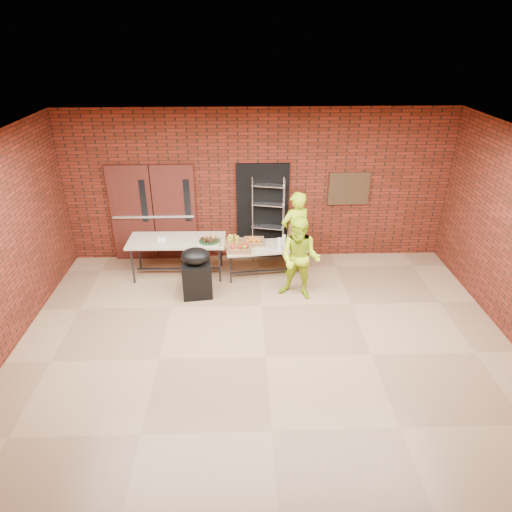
{
  "coord_description": "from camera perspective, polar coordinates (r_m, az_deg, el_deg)",
  "views": [
    {
      "loc": [
        -0.33,
        -5.58,
        4.62
      ],
      "look_at": [
        -0.11,
        1.4,
        1.05
      ],
      "focal_mm": 32.0,
      "sensor_mm": 36.0,
      "label": 1
    }
  ],
  "objects": [
    {
      "name": "coffee_dispenser",
      "position": [
        9.1,
        5.09,
        2.77
      ],
      "size": [
        0.34,
        0.3,
        0.44
      ],
      "primitive_type": "cube",
      "color": "brown",
      "rests_on": "table_right"
    },
    {
      "name": "basket_bananas",
      "position": [
        9.02,
        -3.05,
        1.52
      ],
      "size": [
        0.48,
        0.37,
        0.15
      ],
      "color": "olive",
      "rests_on": "table_right"
    },
    {
      "name": "table_right",
      "position": [
        9.1,
        1.38,
        0.94
      ],
      "size": [
        1.7,
        0.86,
        0.67
      ],
      "rotation": [
        0.0,
        0.0,
        0.11
      ],
      "color": "tan",
      "rests_on": "room"
    },
    {
      "name": "bronze_plaque",
      "position": [
        9.8,
        11.53,
        8.25
      ],
      "size": [
        0.85,
        0.04,
        0.7
      ],
      "primitive_type": "cube",
      "color": "#3E2A18",
      "rests_on": "room"
    },
    {
      "name": "wire_rack",
      "position": [
        9.66,
        1.49,
        4.51
      ],
      "size": [
        0.71,
        0.38,
        1.83
      ],
      "primitive_type": null,
      "rotation": [
        0.0,
        0.0,
        -0.24
      ],
      "color": "silver",
      "rests_on": "room"
    },
    {
      "name": "table_left",
      "position": [
        9.23,
        -9.86,
        1.66
      ],
      "size": [
        1.93,
        0.83,
        0.79
      ],
      "rotation": [
        0.0,
        0.0,
        -0.01
      ],
      "color": "tan",
      "rests_on": "room"
    },
    {
      "name": "cup_stack_mid",
      "position": [
        8.86,
        3.98,
        1.3
      ],
      "size": [
        0.07,
        0.07,
        0.21
      ],
      "primitive_type": "cylinder",
      "color": "white",
      "rests_on": "table_right"
    },
    {
      "name": "dark_doorway",
      "position": [
        9.73,
        0.82,
        5.54
      ],
      "size": [
        1.1,
        0.06,
        2.1
      ],
      "primitive_type": "cube",
      "color": "black",
      "rests_on": "room"
    },
    {
      "name": "basket_oranges",
      "position": [
        9.13,
        -0.25,
        1.83
      ],
      "size": [
        0.41,
        0.32,
        0.13
      ],
      "color": "olive",
      "rests_on": "table_right"
    },
    {
      "name": "volunteer_woman",
      "position": [
        9.15,
        4.95,
        2.8
      ],
      "size": [
        0.75,
        0.64,
        1.76
      ],
      "primitive_type": "imported",
      "rotation": [
        0.0,
        0.0,
        3.55
      ],
      "color": "#A8CD16",
      "rests_on": "room"
    },
    {
      "name": "napkin_box",
      "position": [
        9.2,
        -11.69,
        2.05
      ],
      "size": [
        0.17,
        0.11,
        0.06
      ],
      "primitive_type": "cube",
      "color": "white",
      "rests_on": "table_left"
    },
    {
      "name": "covered_grill",
      "position": [
        8.55,
        -7.44,
        -2.05
      ],
      "size": [
        0.59,
        0.51,
        0.98
      ],
      "rotation": [
        0.0,
        0.0,
        0.12
      ],
      "color": "black",
      "rests_on": "room"
    },
    {
      "name": "muffin_tray",
      "position": [
        9.02,
        -5.85,
        2.12
      ],
      "size": [
        0.41,
        0.41,
        0.1
      ],
      "color": "#12441E",
      "rests_on": "table_left"
    },
    {
      "name": "basket_apples",
      "position": [
        8.85,
        -2.13,
        1.0
      ],
      "size": [
        0.45,
        0.35,
        0.14
      ],
      "color": "olive",
      "rests_on": "table_right"
    },
    {
      "name": "room",
      "position": [
        6.36,
        1.37,
        -1.33
      ],
      "size": [
        8.08,
        7.08,
        3.28
      ],
      "color": "#886749",
      "rests_on": "ground"
    },
    {
      "name": "cup_stack_back",
      "position": [
        9.09,
        3.5,
        2.01
      ],
      "size": [
        0.07,
        0.07,
        0.21
      ],
      "primitive_type": "cylinder",
      "color": "white",
      "rests_on": "table_right"
    },
    {
      "name": "double_doors",
      "position": [
        9.88,
        -12.65,
        5.22
      ],
      "size": [
        1.78,
        0.12,
        2.1
      ],
      "color": "#4B1A15",
      "rests_on": "room"
    },
    {
      "name": "volunteer_man",
      "position": [
        8.35,
        5.51,
        -0.35
      ],
      "size": [
        0.95,
        0.86,
        1.59
      ],
      "primitive_type": "imported",
      "rotation": [
        0.0,
        0.0,
        -0.41
      ],
      "color": "#A8CD16",
      "rests_on": "room"
    },
    {
      "name": "cup_stack_front",
      "position": [
        8.89,
        2.95,
        1.51
      ],
      "size": [
        0.08,
        0.08,
        0.24
      ],
      "primitive_type": "cylinder",
      "color": "white",
      "rests_on": "table_right"
    }
  ]
}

